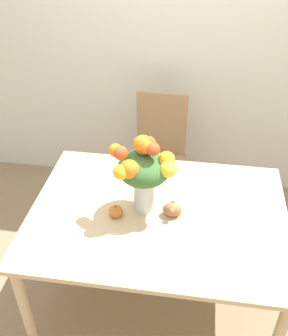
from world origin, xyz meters
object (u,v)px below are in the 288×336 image
Objects in this scene: dining_chair_near_window at (158,156)px; pumpkin at (116,211)px; flower_vase at (144,169)px; turkey_figurine at (172,207)px.

pumpkin is at bearing -94.36° from dining_chair_near_window.
flower_vase is 5.87× the size of pumpkin.
pumpkin is 1.05m from dining_chair_near_window.
pumpkin is 0.32m from turkey_figurine.
dining_chair_near_window is (-0.19, 0.93, -0.30)m from turkey_figurine.
turkey_figurine is (0.31, 0.07, 0.01)m from pumpkin.
turkey_figurine is 0.99m from dining_chair_near_window.
dining_chair_near_window is at bearing 101.26° from turkey_figurine.
flower_vase is 0.47× the size of dining_chair_near_window.
turkey_figurine is at bearing -75.96° from dining_chair_near_window.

